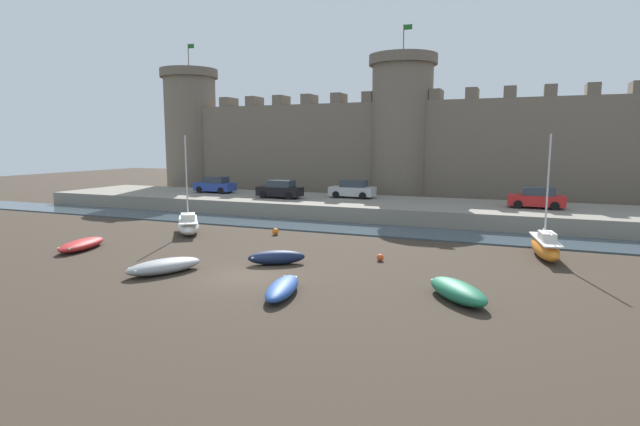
# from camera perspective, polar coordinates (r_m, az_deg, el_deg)

# --- Properties ---
(ground_plane) EXTENTS (160.00, 160.00, 0.00)m
(ground_plane) POSITION_cam_1_polar(r_m,az_deg,el_deg) (24.05, -8.43, -7.16)
(ground_plane) COLOR #382D23
(water_channel) EXTENTS (80.00, 4.50, 0.10)m
(water_channel) POSITION_cam_1_polar(r_m,az_deg,el_deg) (36.72, 2.94, -1.74)
(water_channel) COLOR #3D4C56
(water_channel) RESTS_ON ground
(quay_road) EXTENTS (64.56, 10.00, 1.29)m
(quay_road) POSITION_cam_1_polar(r_m,az_deg,el_deg) (43.47, 6.10, 0.54)
(quay_road) COLOR gray
(quay_road) RESTS_ON ground
(castle) EXTENTS (59.48, 6.91, 18.08)m
(castle) POSITION_cam_1_polar(r_m,az_deg,el_deg) (52.90, 9.28, 8.23)
(castle) COLOR #706354
(castle) RESTS_ON ground
(rowboat_foreground_centre) EXTENTS (1.84, 3.74, 0.60)m
(rowboat_foreground_centre) POSITION_cam_1_polar(r_m,az_deg,el_deg) (20.91, -4.33, -8.52)
(rowboat_foreground_centre) COLOR #234793
(rowboat_foreground_centre) RESTS_ON ground
(sailboat_foreground_right) EXTENTS (4.08, 4.72, 6.79)m
(sailboat_foreground_right) POSITION_cam_1_polar(r_m,az_deg,el_deg) (35.99, -14.82, -1.32)
(sailboat_foreground_right) COLOR silver
(sailboat_foreground_right) RESTS_ON ground
(rowboat_midflat_right) EXTENTS (2.93, 3.98, 0.70)m
(rowboat_midflat_right) POSITION_cam_1_polar(r_m,az_deg,el_deg) (25.37, -17.39, -5.79)
(rowboat_midflat_right) COLOR gray
(rowboat_midflat_right) RESTS_ON ground
(sailboat_near_channel_right) EXTENTS (1.90, 5.12, 6.76)m
(sailboat_near_channel_right) POSITION_cam_1_polar(r_m,az_deg,el_deg) (30.14, 24.32, -3.49)
(sailboat_near_channel_right) COLOR orange
(sailboat_near_channel_right) RESTS_ON ground
(rowboat_near_channel_left) EXTENTS (3.27, 3.60, 0.76)m
(rowboat_near_channel_left) POSITION_cam_1_polar(r_m,az_deg,el_deg) (20.92, 15.45, -8.56)
(rowboat_near_channel_left) COLOR #1E6B47
(rowboat_near_channel_left) RESTS_ON ground
(rowboat_foreground_left) EXTENTS (2.25, 4.05, 0.60)m
(rowboat_foreground_left) POSITION_cam_1_polar(r_m,az_deg,el_deg) (32.74, -25.60, -3.24)
(rowboat_foreground_left) COLOR red
(rowboat_foreground_left) RESTS_ON ground
(rowboat_midflat_left) EXTENTS (3.01, 2.35, 0.73)m
(rowboat_midflat_left) POSITION_cam_1_polar(r_m,az_deg,el_deg) (26.05, -5.00, -5.06)
(rowboat_midflat_left) COLOR #141E3D
(rowboat_midflat_left) RESTS_ON ground
(mooring_buoy_mid_mud) EXTENTS (0.38, 0.38, 0.38)m
(mooring_buoy_mid_mud) POSITION_cam_1_polar(r_m,az_deg,el_deg) (26.92, 6.90, -5.08)
(mooring_buoy_mid_mud) COLOR #E04C1E
(mooring_buoy_mid_mud) RESTS_ON ground
(mooring_buoy_near_shore) EXTENTS (0.46, 0.46, 0.46)m
(mooring_buoy_near_shore) POSITION_cam_1_polar(r_m,az_deg,el_deg) (34.37, -5.11, -2.13)
(mooring_buoy_near_shore) COLOR orange
(mooring_buoy_near_shore) RESTS_ON ground
(car_quay_east) EXTENTS (4.11, 1.91, 1.62)m
(car_quay_east) POSITION_cam_1_polar(r_m,az_deg,el_deg) (51.42, -11.92, 3.16)
(car_quay_east) COLOR #263F99
(car_quay_east) RESTS_ON quay_road
(car_quay_centre_west) EXTENTS (4.11, 1.91, 1.62)m
(car_quay_centre_west) POSITION_cam_1_polar(r_m,az_deg,el_deg) (41.73, 23.55, 1.57)
(car_quay_centre_west) COLOR red
(car_quay_centre_west) RESTS_ON quay_road
(car_quay_west) EXTENTS (4.11, 1.91, 1.62)m
(car_quay_west) POSITION_cam_1_polar(r_m,az_deg,el_deg) (45.50, -4.59, 2.69)
(car_quay_west) COLOR black
(car_quay_west) RESTS_ON quay_road
(car_quay_centre_east) EXTENTS (4.11, 1.91, 1.62)m
(car_quay_centre_east) POSITION_cam_1_polar(r_m,az_deg,el_deg) (45.64, 3.75, 2.72)
(car_quay_centre_east) COLOR #B2B5B7
(car_quay_centre_east) RESTS_ON quay_road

